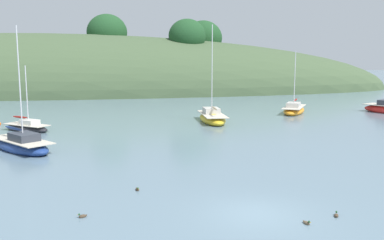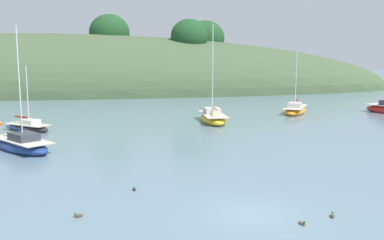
{
  "view_description": "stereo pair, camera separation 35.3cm",
  "coord_description": "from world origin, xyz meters",
  "px_view_note": "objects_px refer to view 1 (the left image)",
  "views": [
    {
      "loc": [
        -5.14,
        -16.84,
        6.73
      ],
      "look_at": [
        0.0,
        20.0,
        1.2
      ],
      "focal_mm": 39.19,
      "sensor_mm": 36.0,
      "label": 1
    },
    {
      "loc": [
        -4.79,
        -16.89,
        6.73
      ],
      "look_at": [
        0.0,
        20.0,
        1.2
      ],
      "focal_mm": 39.19,
      "sensor_mm": 36.0,
      "label": 2
    }
  ],
  "objects_px": {
    "sailboat_white_near": "(212,118)",
    "duck_trailing": "(82,216)",
    "sailboat_navy_dinghy": "(27,127)",
    "sailboat_grey_yawl": "(21,145)",
    "duck_straggler": "(336,215)",
    "duck_lone_right": "(307,223)",
    "sailboat_blue_center": "(294,110)",
    "duck_lone_left": "(137,189)"
  },
  "relations": [
    {
      "from": "duck_lone_right",
      "to": "sailboat_navy_dinghy",
      "type": "bearing_deg",
      "value": 124.28
    },
    {
      "from": "sailboat_navy_dinghy",
      "to": "sailboat_white_near",
      "type": "xyz_separation_m",
      "value": [
        18.12,
        3.14,
        0.1
      ]
    },
    {
      "from": "sailboat_navy_dinghy",
      "to": "duck_trailing",
      "type": "xyz_separation_m",
      "value": [
        7.64,
        -22.63,
        -0.28
      ]
    },
    {
      "from": "sailboat_navy_dinghy",
      "to": "sailboat_grey_yawl",
      "type": "relative_size",
      "value": 0.67
    },
    {
      "from": "sailboat_grey_yawl",
      "to": "duck_trailing",
      "type": "distance_m",
      "value": 15.22
    },
    {
      "from": "duck_straggler",
      "to": "duck_lone_left",
      "type": "distance_m",
      "value": 9.68
    },
    {
      "from": "sailboat_white_near",
      "to": "duck_lone_right",
      "type": "height_order",
      "value": "sailboat_white_near"
    },
    {
      "from": "sailboat_blue_center",
      "to": "sailboat_grey_yawl",
      "type": "xyz_separation_m",
      "value": [
        -27.7,
        -17.29,
        0.0
      ]
    },
    {
      "from": "duck_straggler",
      "to": "duck_lone_left",
      "type": "height_order",
      "value": "same"
    },
    {
      "from": "sailboat_blue_center",
      "to": "duck_trailing",
      "type": "distance_m",
      "value": 38.1
    },
    {
      "from": "duck_straggler",
      "to": "duck_lone_right",
      "type": "xyz_separation_m",
      "value": [
        -1.6,
        -0.61,
        0.0
      ]
    },
    {
      "from": "sailboat_white_near",
      "to": "duck_lone_left",
      "type": "distance_m",
      "value": 23.83
    },
    {
      "from": "duck_lone_right",
      "to": "duck_trailing",
      "type": "distance_m",
      "value": 9.39
    },
    {
      "from": "sailboat_navy_dinghy",
      "to": "duck_trailing",
      "type": "height_order",
      "value": "sailboat_navy_dinghy"
    },
    {
      "from": "sailboat_white_near",
      "to": "duck_trailing",
      "type": "distance_m",
      "value": 27.83
    },
    {
      "from": "sailboat_blue_center",
      "to": "duck_straggler",
      "type": "height_order",
      "value": "sailboat_blue_center"
    },
    {
      "from": "sailboat_navy_dinghy",
      "to": "sailboat_white_near",
      "type": "bearing_deg",
      "value": 9.85
    },
    {
      "from": "sailboat_navy_dinghy",
      "to": "duck_lone_left",
      "type": "height_order",
      "value": "sailboat_navy_dinghy"
    },
    {
      "from": "sailboat_navy_dinghy",
      "to": "duck_trailing",
      "type": "relative_size",
      "value": 15.12
    },
    {
      "from": "sailboat_white_near",
      "to": "sailboat_grey_yawl",
      "type": "relative_size",
      "value": 1.13
    },
    {
      "from": "duck_lone_left",
      "to": "duck_straggler",
      "type": "bearing_deg",
      "value": -29.65
    },
    {
      "from": "sailboat_navy_dinghy",
      "to": "sailboat_white_near",
      "type": "distance_m",
      "value": 18.39
    },
    {
      "from": "sailboat_white_near",
      "to": "duck_straggler",
      "type": "xyz_separation_m",
      "value": [
        0.28,
        -27.18,
        -0.38
      ]
    },
    {
      "from": "sailboat_grey_yawl",
      "to": "duck_lone_left",
      "type": "relative_size",
      "value": 21.73
    },
    {
      "from": "sailboat_blue_center",
      "to": "duck_lone_left",
      "type": "height_order",
      "value": "sailboat_blue_center"
    },
    {
      "from": "duck_lone_left",
      "to": "duck_lone_right",
      "type": "bearing_deg",
      "value": -38.41
    },
    {
      "from": "sailboat_white_near",
      "to": "duck_straggler",
      "type": "relative_size",
      "value": 25.66
    },
    {
      "from": "sailboat_white_near",
      "to": "sailboat_grey_yawl",
      "type": "xyz_separation_m",
      "value": [
        -16.45,
        -11.78,
        -0.02
      ]
    },
    {
      "from": "duck_trailing",
      "to": "duck_straggler",
      "type": "bearing_deg",
      "value": -7.44
    },
    {
      "from": "sailboat_blue_center",
      "to": "duck_lone_right",
      "type": "distance_m",
      "value": 35.6
    },
    {
      "from": "sailboat_white_near",
      "to": "duck_lone_left",
      "type": "bearing_deg",
      "value": -109.95
    },
    {
      "from": "sailboat_grey_yawl",
      "to": "duck_lone_right",
      "type": "height_order",
      "value": "sailboat_grey_yawl"
    },
    {
      "from": "duck_straggler",
      "to": "sailboat_navy_dinghy",
      "type": "bearing_deg",
      "value": 127.43
    },
    {
      "from": "sailboat_navy_dinghy",
      "to": "sailboat_grey_yawl",
      "type": "bearing_deg",
      "value": -79.06
    },
    {
      "from": "sailboat_blue_center",
      "to": "duck_straggler",
      "type": "relative_size",
      "value": 19.19
    },
    {
      "from": "sailboat_navy_dinghy",
      "to": "sailboat_white_near",
      "type": "height_order",
      "value": "sailboat_white_near"
    },
    {
      "from": "duck_lone_left",
      "to": "duck_trailing",
      "type": "distance_m",
      "value": 4.12
    },
    {
      "from": "sailboat_navy_dinghy",
      "to": "duck_trailing",
      "type": "bearing_deg",
      "value": -71.36
    },
    {
      "from": "sailboat_white_near",
      "to": "duck_straggler",
      "type": "bearing_deg",
      "value": -89.4
    },
    {
      "from": "sailboat_navy_dinghy",
      "to": "duck_lone_left",
      "type": "distance_m",
      "value": 21.69
    },
    {
      "from": "sailboat_grey_yawl",
      "to": "duck_lone_left",
      "type": "height_order",
      "value": "sailboat_grey_yawl"
    },
    {
      "from": "duck_lone_right",
      "to": "duck_trailing",
      "type": "relative_size",
      "value": 1.01
    }
  ]
}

